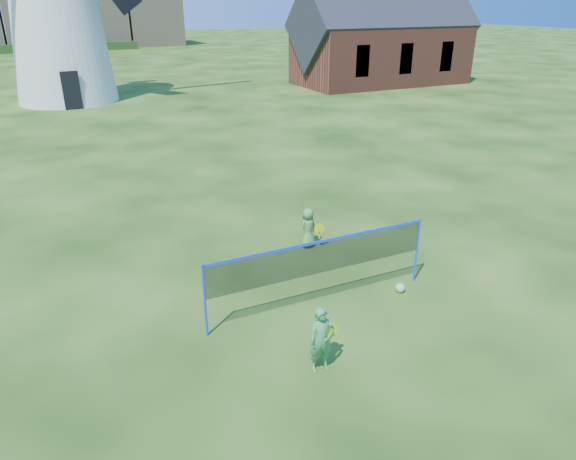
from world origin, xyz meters
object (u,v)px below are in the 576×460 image
Objects in this scene: badminton_net at (321,258)px; player_girl at (322,340)px; chapel at (382,40)px; play_ball at (400,288)px; player_boy at (308,228)px.

badminton_net is 2.15m from player_girl.
chapel is 60.83× the size of play_ball.
player_boy is (-18.65, -23.72, -2.65)m from chapel.
badminton_net is at bearing 67.49° from player_girl.
player_boy is (1.12, 2.69, -0.60)m from badminton_net.
player_girl reaches higher than player_boy.
player_girl is 5.69× the size of play_ball.
chapel reaches higher than badminton_net.
chapel is 30.29m from player_boy.
badminton_net is 2.98m from player_boy.
player_girl reaches higher than play_ball.
play_ball is (0.78, -2.98, -0.43)m from player_boy.
play_ball is (-17.87, -26.70, -3.07)m from chapel.
player_boy is 3.11m from play_ball.
badminton_net reaches higher than play_ball.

